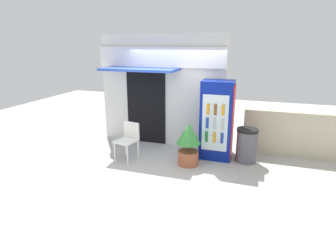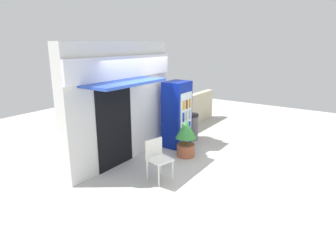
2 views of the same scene
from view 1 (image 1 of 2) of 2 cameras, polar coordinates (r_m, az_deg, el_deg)
ground at (r=6.24m, az=-1.47°, el=-10.31°), size 16.00×16.00×0.00m
storefront_building at (r=7.24m, az=-1.43°, el=5.55°), size 3.35×1.13×2.89m
drink_cooler at (r=6.42m, az=10.24°, el=-1.04°), size 0.74×0.63×1.84m
plastic_chair at (r=6.42m, az=-8.31°, el=-4.76°), size 0.53×0.54×0.87m
potted_plant_near_shop at (r=6.06m, az=4.32°, el=-5.60°), size 0.54×0.54×0.96m
trash_bin at (r=6.50m, az=16.15°, el=-6.09°), size 0.48×0.48×0.79m
stone_boundary_wall at (r=7.21m, az=26.88°, el=-3.81°), size 2.83×0.23×1.10m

